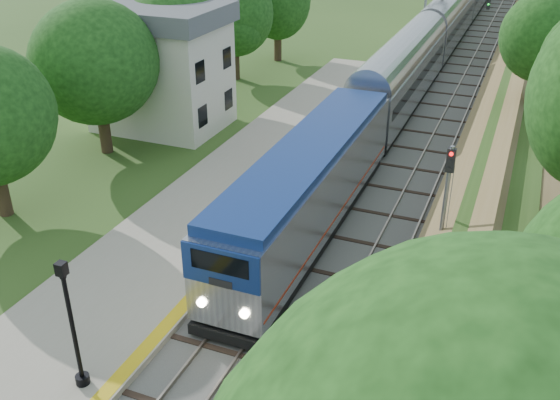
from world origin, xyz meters
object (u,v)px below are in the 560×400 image
at_px(station_building, 160,66).
at_px(signal_farside, 445,201).
at_px(lamppost_far, 74,333).
at_px(signal_gantry, 470,7).

distance_m(station_building, signal_farside, 23.30).
bearing_deg(signal_farside, lamppost_far, -131.41).
height_order(station_building, signal_gantry, station_building).
height_order(station_building, lamppost_far, station_building).
bearing_deg(signal_gantry, signal_farside, -84.18).
distance_m(signal_gantry, lamppost_far, 47.76).
relative_size(station_building, signal_farside, 1.45).
height_order(lamppost_far, signal_farside, signal_farside).
relative_size(signal_gantry, signal_farside, 1.42).
height_order(station_building, signal_farside, station_building).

